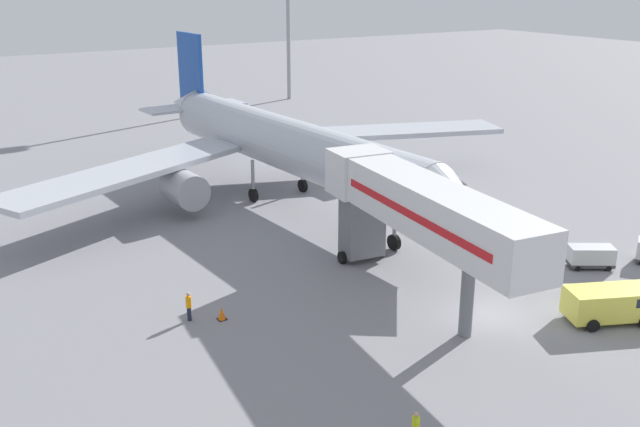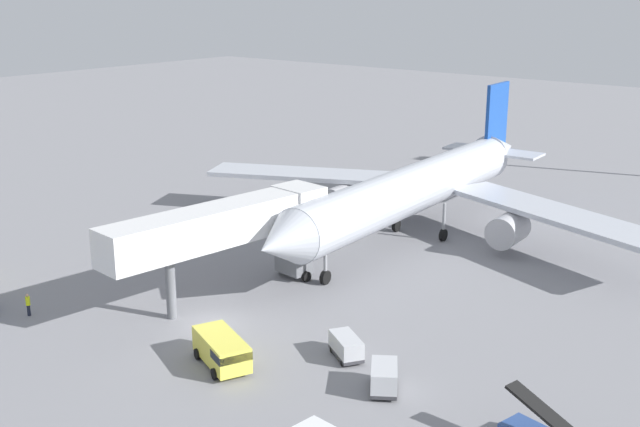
{
  "view_description": "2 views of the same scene",
  "coord_description": "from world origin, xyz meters",
  "px_view_note": "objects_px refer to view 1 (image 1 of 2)",
  "views": [
    {
      "loc": [
        -26.55,
        -25.83,
        17.98
      ],
      "look_at": [
        -1.84,
        14.62,
        2.06
      ],
      "focal_mm": 40.61,
      "sensor_mm": 36.0,
      "label": 1
    },
    {
      "loc": [
        37.12,
        -33.95,
        22.08
      ],
      "look_at": [
        -1.5,
        13.82,
        4.36
      ],
      "focal_mm": 44.52,
      "sensor_mm": 36.0,
      "label": 2
    }
  ],
  "objects_px": {
    "service_van_mid_center": "(613,302)",
    "ground_crew_worker_foreground": "(189,306)",
    "jet_bridge": "(413,207)",
    "baggage_cart_near_center": "(591,256)",
    "safety_cone_alpha": "(222,313)",
    "airplane_at_gate": "(280,144)"
  },
  "relations": [
    {
      "from": "service_van_mid_center",
      "to": "ground_crew_worker_foreground",
      "type": "height_order",
      "value": "service_van_mid_center"
    },
    {
      "from": "jet_bridge",
      "to": "baggage_cart_near_center",
      "type": "distance_m",
      "value": 13.52
    },
    {
      "from": "service_van_mid_center",
      "to": "ground_crew_worker_foreground",
      "type": "bearing_deg",
      "value": 148.57
    },
    {
      "from": "service_van_mid_center",
      "to": "safety_cone_alpha",
      "type": "xyz_separation_m",
      "value": [
        -17.95,
        11.11,
        -0.71
      ]
    },
    {
      "from": "baggage_cart_near_center",
      "to": "ground_crew_worker_foreground",
      "type": "relative_size",
      "value": 1.85
    },
    {
      "from": "ground_crew_worker_foreground",
      "to": "safety_cone_alpha",
      "type": "bearing_deg",
      "value": -27.48
    },
    {
      "from": "baggage_cart_near_center",
      "to": "ground_crew_worker_foreground",
      "type": "bearing_deg",
      "value": 165.5
    },
    {
      "from": "airplane_at_gate",
      "to": "jet_bridge",
      "type": "height_order",
      "value": "airplane_at_gate"
    },
    {
      "from": "safety_cone_alpha",
      "to": "service_van_mid_center",
      "type": "bearing_deg",
      "value": -31.75
    },
    {
      "from": "jet_bridge",
      "to": "safety_cone_alpha",
      "type": "bearing_deg",
      "value": 165.14
    },
    {
      "from": "safety_cone_alpha",
      "to": "jet_bridge",
      "type": "bearing_deg",
      "value": -14.86
    },
    {
      "from": "baggage_cart_near_center",
      "to": "safety_cone_alpha",
      "type": "height_order",
      "value": "baggage_cart_near_center"
    },
    {
      "from": "jet_bridge",
      "to": "baggage_cart_near_center",
      "type": "relative_size",
      "value": 6.08
    },
    {
      "from": "airplane_at_gate",
      "to": "safety_cone_alpha",
      "type": "distance_m",
      "value": 22.75
    },
    {
      "from": "baggage_cart_near_center",
      "to": "safety_cone_alpha",
      "type": "distance_m",
      "value": 23.73
    },
    {
      "from": "airplane_at_gate",
      "to": "ground_crew_worker_foreground",
      "type": "distance_m",
      "value": 23.0
    },
    {
      "from": "airplane_at_gate",
      "to": "service_van_mid_center",
      "type": "relative_size",
      "value": 9.01
    },
    {
      "from": "jet_bridge",
      "to": "ground_crew_worker_foreground",
      "type": "distance_m",
      "value": 13.52
    },
    {
      "from": "jet_bridge",
      "to": "baggage_cart_near_center",
      "type": "bearing_deg",
      "value": -12.42
    },
    {
      "from": "baggage_cart_near_center",
      "to": "airplane_at_gate",
      "type": "bearing_deg",
      "value": 112.41
    },
    {
      "from": "service_van_mid_center",
      "to": "safety_cone_alpha",
      "type": "bearing_deg",
      "value": 148.25
    },
    {
      "from": "airplane_at_gate",
      "to": "ground_crew_worker_foreground",
      "type": "bearing_deg",
      "value": -131.18
    }
  ]
}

